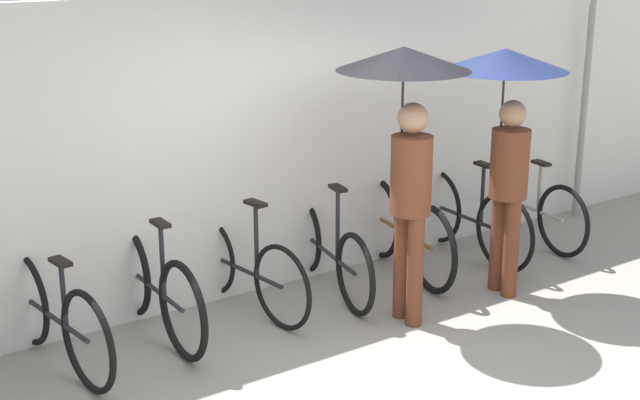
{
  "coord_description": "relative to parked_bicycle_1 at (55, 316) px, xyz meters",
  "views": [
    {
      "loc": [
        -3.72,
        -4.1,
        2.99
      ],
      "look_at": [
        0.0,
        1.3,
        1.0
      ],
      "focal_mm": 50.0,
      "sensor_mm": 36.0,
      "label": 1
    }
  ],
  "objects": [
    {
      "name": "ground_plane",
      "position": [
        1.99,
        -1.72,
        -0.38
      ],
      "size": [
        30.0,
        30.0,
        0.0
      ],
      "primitive_type": "plane",
      "color": "gray"
    },
    {
      "name": "back_wall",
      "position": [
        1.99,
        0.45,
        0.88
      ],
      "size": [
        13.57,
        0.12,
        2.52
      ],
      "color": "silver",
      "rests_on": "ground"
    },
    {
      "name": "parked_bicycle_1",
      "position": [
        0.0,
        0.0,
        0.0
      ],
      "size": [
        0.44,
        1.69,
        1.04
      ],
      "rotation": [
        0.0,
        0.0,
        1.69
      ],
      "color": "black",
      "rests_on": "ground"
    },
    {
      "name": "parked_bicycle_2",
      "position": [
        0.8,
        0.07,
        0.01
      ],
      "size": [
        0.44,
        1.72,
        1.06
      ],
      "rotation": [
        0.0,
        0.0,
        1.56
      ],
      "color": "black",
      "rests_on": "ground"
    },
    {
      "name": "parked_bicycle_3",
      "position": [
        1.59,
        0.1,
        -0.01
      ],
      "size": [
        0.44,
        1.65,
        0.98
      ],
      "rotation": [
        0.0,
        0.0,
        1.69
      ],
      "color": "black",
      "rests_on": "ground"
    },
    {
      "name": "parked_bicycle_4",
      "position": [
        2.39,
        0.04,
        -0.01
      ],
      "size": [
        0.51,
        1.72,
        1.07
      ],
      "rotation": [
        0.0,
        0.0,
        1.37
      ],
      "color": "black",
      "rests_on": "ground"
    },
    {
      "name": "parked_bicycle_5",
      "position": [
        3.18,
        -0.01,
        0.02
      ],
      "size": [
        0.48,
        1.71,
        1.06
      ],
      "rotation": [
        0.0,
        0.0,
        1.4
      ],
      "color": "black",
      "rests_on": "ground"
    },
    {
      "name": "parked_bicycle_6",
      "position": [
        3.98,
        -0.01,
        0.01
      ],
      "size": [
        0.44,
        1.72,
        0.97
      ],
      "rotation": [
        0.0,
        0.0,
        1.52
      ],
      "color": "black",
      "rests_on": "ground"
    },
    {
      "name": "parked_bicycle_7",
      "position": [
        4.77,
        0.02,
        -0.01
      ],
      "size": [
        0.44,
        1.79,
        1.04
      ],
      "rotation": [
        0.0,
        0.0,
        1.45
      ],
      "color": "black",
      "rests_on": "ground"
    },
    {
      "name": "pedestrian_leading",
      "position": [
        2.56,
        -0.74,
        1.32
      ],
      "size": [
        1.02,
        1.02,
        2.16
      ],
      "rotation": [
        0.0,
        0.0,
        -0.08
      ],
      "color": "brown",
      "rests_on": "ground"
    },
    {
      "name": "pedestrian_center",
      "position": [
        3.61,
        -0.75,
        1.26
      ],
      "size": [
        1.03,
        1.03,
        2.07
      ],
      "rotation": [
        0.0,
        0.0,
        -0.14
      ],
      "color": "brown",
      "rests_on": "ground"
    },
    {
      "name": "awning_pole",
      "position": [
        5.82,
        0.23,
        1.0
      ],
      "size": [
        0.07,
        0.07,
        2.76
      ],
      "color": "gray",
      "rests_on": "ground"
    }
  ]
}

